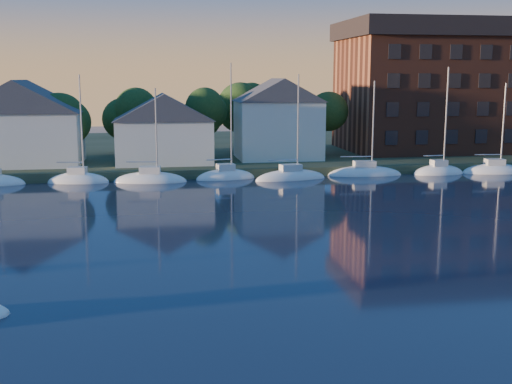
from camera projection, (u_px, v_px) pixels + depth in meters
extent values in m
cube|color=#2D3921|center=(203.00, 153.00, 94.22)|extent=(160.00, 50.00, 2.00)
cube|color=brown|center=(220.00, 176.00, 71.89)|extent=(120.00, 3.00, 1.00)
cube|color=silver|center=(23.00, 138.00, 73.47)|extent=(13.00, 9.00, 6.00)
cube|color=silver|center=(164.00, 141.00, 75.16)|extent=(11.00, 8.00, 5.00)
cube|color=silver|center=(278.00, 130.00, 79.18)|extent=(10.00, 8.00, 7.00)
cube|color=brown|center=(454.00, 95.00, 88.48)|extent=(30.00, 16.00, 15.00)
cube|color=black|center=(457.00, 30.00, 86.95)|extent=(31.00, 17.00, 2.40)
cylinder|color=#332117|center=(65.00, 144.00, 79.19)|extent=(0.50, 0.50, 3.50)
sphere|color=#1B3A15|center=(63.00, 108.00, 78.41)|extent=(5.40, 5.40, 5.40)
cylinder|color=#332117|center=(131.00, 143.00, 80.48)|extent=(0.50, 0.50, 3.50)
sphere|color=#1B3A15|center=(130.00, 108.00, 79.69)|extent=(5.40, 5.40, 5.40)
cylinder|color=#332117|center=(195.00, 142.00, 81.76)|extent=(0.50, 0.50, 3.50)
sphere|color=#1B3A15|center=(194.00, 107.00, 80.98)|extent=(5.40, 5.40, 5.40)
cylinder|color=#332117|center=(257.00, 141.00, 83.05)|extent=(0.50, 0.50, 3.50)
sphere|color=#1B3A15|center=(257.00, 107.00, 82.27)|extent=(5.40, 5.40, 5.40)
cylinder|color=#332117|center=(316.00, 140.00, 84.34)|extent=(0.50, 0.50, 3.50)
sphere|color=#1B3A15|center=(317.00, 106.00, 83.55)|extent=(5.40, 5.40, 5.40)
cylinder|color=#332117|center=(375.00, 139.00, 85.62)|extent=(0.50, 0.50, 3.50)
sphere|color=#1B3A15|center=(376.00, 106.00, 84.84)|extent=(5.40, 5.40, 5.40)
cylinder|color=#332117|center=(431.00, 138.00, 86.91)|extent=(0.50, 0.50, 3.50)
sphere|color=#1B3A15|center=(432.00, 105.00, 86.13)|extent=(5.40, 5.40, 5.40)
cylinder|color=#332117|center=(486.00, 137.00, 88.20)|extent=(0.50, 0.50, 3.50)
sphere|color=#1B3A15|center=(488.00, 105.00, 87.41)|extent=(5.40, 5.40, 5.40)
ellipsoid|color=white|center=(70.00, 184.00, 66.40)|extent=(7.50, 2.40, 2.20)
cube|color=silver|center=(69.00, 172.00, 66.17)|extent=(2.10, 1.32, 0.70)
cylinder|color=#A5A8AD|center=(74.00, 127.00, 65.47)|extent=(0.16, 0.16, 10.00)
cylinder|color=#A5A8AD|center=(60.00, 164.00, 65.89)|extent=(3.15, 0.12, 0.12)
ellipsoid|color=white|center=(148.00, 182.00, 67.69)|extent=(7.50, 2.40, 2.20)
cube|color=silver|center=(147.00, 170.00, 67.46)|extent=(2.10, 1.32, 0.70)
cylinder|color=#A5A8AD|center=(153.00, 126.00, 66.76)|extent=(0.16, 0.16, 10.00)
cylinder|color=#A5A8AD|center=(139.00, 162.00, 67.18)|extent=(3.15, 0.12, 0.12)
ellipsoid|color=white|center=(223.00, 180.00, 68.98)|extent=(7.50, 2.40, 2.20)
cube|color=silver|center=(223.00, 168.00, 68.75)|extent=(2.10, 1.32, 0.70)
cylinder|color=#A5A8AD|center=(229.00, 125.00, 68.05)|extent=(0.16, 0.16, 10.00)
cylinder|color=#A5A8AD|center=(215.00, 161.00, 68.46)|extent=(3.15, 0.12, 0.12)
ellipsoid|color=white|center=(295.00, 178.00, 70.26)|extent=(7.50, 2.40, 2.20)
cube|color=silver|center=(296.00, 167.00, 70.03)|extent=(2.10, 1.32, 0.70)
cylinder|color=#A5A8AD|center=(303.00, 124.00, 69.33)|extent=(0.16, 0.16, 10.00)
cylinder|color=#A5A8AD|center=(288.00, 159.00, 69.75)|extent=(3.15, 0.12, 0.12)
ellipsoid|color=white|center=(365.00, 176.00, 71.55)|extent=(7.50, 2.40, 2.20)
cube|color=silver|center=(366.00, 165.00, 71.32)|extent=(2.10, 1.32, 0.70)
cylinder|color=#A5A8AD|center=(373.00, 123.00, 70.62)|extent=(0.16, 0.16, 10.00)
cylinder|color=#A5A8AD|center=(359.00, 158.00, 71.04)|extent=(3.15, 0.12, 0.12)
ellipsoid|color=white|center=(433.00, 175.00, 72.84)|extent=(7.50, 2.40, 2.20)
cube|color=silver|center=(433.00, 163.00, 72.61)|extent=(2.10, 1.32, 0.70)
cylinder|color=#A5A8AD|center=(442.00, 122.00, 71.91)|extent=(0.16, 0.16, 10.00)
cylinder|color=#A5A8AD|center=(427.00, 156.00, 72.32)|extent=(3.15, 0.12, 0.12)
ellipsoid|color=white|center=(498.00, 173.00, 74.12)|extent=(7.50, 2.40, 2.20)
cube|color=silver|center=(499.00, 162.00, 73.89)|extent=(2.10, 1.32, 0.70)
cylinder|color=#A5A8AD|center=(507.00, 121.00, 73.19)|extent=(0.16, 0.16, 10.00)
cylinder|color=#A5A8AD|center=(492.00, 155.00, 73.61)|extent=(3.15, 0.12, 0.12)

